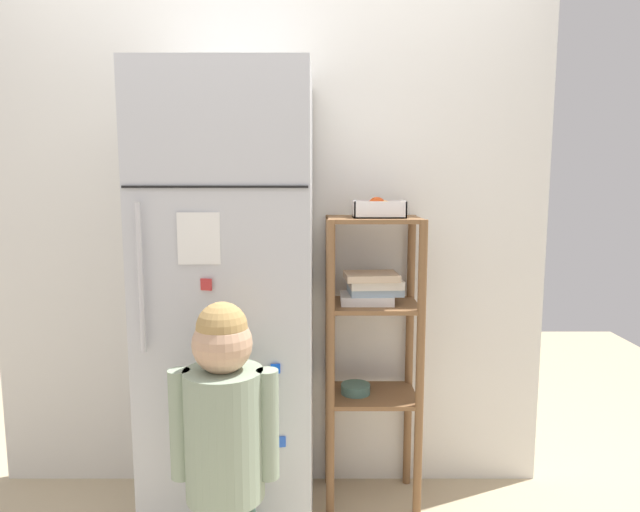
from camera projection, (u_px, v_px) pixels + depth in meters
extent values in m
cube|color=silver|center=(266.00, 238.00, 2.57)|extent=(2.55, 0.03, 2.35)
cube|color=silver|center=(231.00, 309.00, 2.26)|extent=(0.63, 0.65, 1.85)
cube|color=black|center=(212.00, 187.00, 1.86)|extent=(0.62, 0.01, 0.01)
cylinder|color=silver|center=(138.00, 278.00, 1.88)|extent=(0.02, 0.02, 0.51)
cube|color=white|center=(196.00, 239.00, 1.89)|extent=(0.14, 0.01, 0.18)
cube|color=#1CAFEE|center=(193.00, 409.00, 1.97)|extent=(0.04, 0.01, 0.04)
cube|color=#43CC21|center=(226.00, 406.00, 1.97)|extent=(0.04, 0.01, 0.04)
cube|color=blue|center=(278.00, 442.00, 1.98)|extent=(0.04, 0.02, 0.04)
cube|color=blue|center=(273.00, 369.00, 1.95)|extent=(0.03, 0.01, 0.03)
cube|color=red|center=(204.00, 285.00, 1.91)|extent=(0.04, 0.02, 0.04)
cylinder|color=gray|center=(222.00, 434.00, 1.77)|extent=(0.25, 0.25, 0.42)
sphere|color=gray|center=(225.00, 365.00, 1.82)|extent=(0.11, 0.11, 0.11)
sphere|color=tan|center=(220.00, 344.00, 1.73)|extent=(0.19, 0.19, 0.19)
sphere|color=tan|center=(219.00, 328.00, 1.72)|extent=(0.16, 0.16, 0.16)
cylinder|color=gray|center=(178.00, 424.00, 1.76)|extent=(0.07, 0.07, 0.35)
cylinder|color=gray|center=(266.00, 424.00, 1.76)|extent=(0.07, 0.07, 0.35)
cylinder|color=brown|center=(328.00, 374.00, 2.32)|extent=(0.04, 0.04, 1.28)
cylinder|color=brown|center=(418.00, 374.00, 2.32)|extent=(0.04, 0.04, 1.28)
cylinder|color=brown|center=(327.00, 353.00, 2.60)|extent=(0.04, 0.04, 1.28)
cylinder|color=brown|center=(407.00, 353.00, 2.60)|extent=(0.04, 0.04, 1.28)
cube|color=brown|center=(371.00, 219.00, 2.38)|extent=(0.39, 0.30, 0.02)
cube|color=brown|center=(370.00, 305.00, 2.43)|extent=(0.39, 0.30, 0.02)
cube|color=brown|center=(369.00, 395.00, 2.48)|extent=(0.39, 0.30, 0.02)
cube|color=white|center=(364.00, 298.00, 2.43)|extent=(0.23, 0.18, 0.04)
cube|color=#99B2C6|center=(372.00, 290.00, 2.43)|extent=(0.24, 0.19, 0.03)
cube|color=silver|center=(373.00, 283.00, 2.42)|extent=(0.23, 0.19, 0.04)
cube|color=#C6AD8E|center=(369.00, 276.00, 2.40)|extent=(0.23, 0.19, 0.03)
cylinder|color=#4C7266|center=(353.00, 389.00, 2.48)|extent=(0.13, 0.13, 0.04)
cube|color=white|center=(376.00, 217.00, 2.37)|extent=(0.22, 0.16, 0.01)
cube|color=white|center=(378.00, 210.00, 2.28)|extent=(0.22, 0.01, 0.07)
cube|color=white|center=(374.00, 208.00, 2.44)|extent=(0.22, 0.01, 0.07)
cube|color=white|center=(351.00, 209.00, 2.36)|extent=(0.01, 0.16, 0.07)
cube|color=white|center=(401.00, 209.00, 2.36)|extent=(0.01, 0.16, 0.07)
sphere|color=#A44B26|center=(369.00, 209.00, 2.35)|extent=(0.06, 0.06, 0.06)
sphere|color=#C93D0F|center=(374.00, 206.00, 2.38)|extent=(0.08, 0.08, 0.08)
sphere|color=orange|center=(382.00, 208.00, 2.37)|extent=(0.06, 0.06, 0.06)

